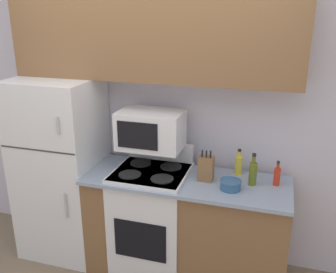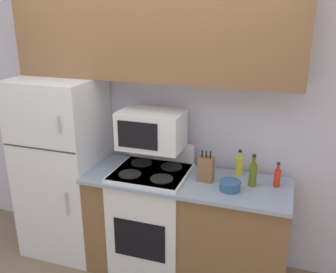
# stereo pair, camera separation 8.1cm
# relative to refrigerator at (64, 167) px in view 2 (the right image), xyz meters

# --- Properties ---
(wall_back) EXTENTS (8.00, 0.05, 2.55)m
(wall_back) POSITION_rel_refrigerator_xyz_m (0.83, 0.35, 0.45)
(wall_back) COLOR silver
(wall_back) RESTS_ON ground_plane
(lower_cabinets) EXTENTS (1.66, 0.61, 0.91)m
(lower_cabinets) POSITION_rel_refrigerator_xyz_m (1.18, -0.03, -0.37)
(lower_cabinets) COLOR brown
(lower_cabinets) RESTS_ON ground_plane
(refrigerator) EXTENTS (0.71, 0.65, 1.65)m
(refrigerator) POSITION_rel_refrigerator_xyz_m (0.00, 0.00, 0.00)
(refrigerator) COLOR white
(refrigerator) RESTS_ON ground_plane
(upper_cabinets) EXTENTS (2.37, 0.31, 0.74)m
(upper_cabinets) POSITION_rel_refrigerator_xyz_m (0.83, 0.17, 1.20)
(upper_cabinets) COLOR brown
(upper_cabinets) RESTS_ON refrigerator
(stove) EXTENTS (0.61, 0.59, 1.10)m
(stove) POSITION_rel_refrigerator_xyz_m (0.88, -0.04, -0.34)
(stove) COLOR white
(stove) RESTS_ON ground_plane
(microwave) EXTENTS (0.53, 0.35, 0.31)m
(microwave) POSITION_rel_refrigerator_xyz_m (0.85, 0.06, 0.43)
(microwave) COLOR white
(microwave) RESTS_ON stove
(knife_block) EXTENTS (0.12, 0.11, 0.26)m
(knife_block) POSITION_rel_refrigerator_xyz_m (1.34, -0.02, 0.18)
(knife_block) COLOR brown
(knife_block) RESTS_ON lower_cabinets
(bowl) EXTENTS (0.17, 0.17, 0.08)m
(bowl) POSITION_rel_refrigerator_xyz_m (1.55, -0.13, 0.12)
(bowl) COLOR #335B84
(bowl) RESTS_ON lower_cabinets
(bottle_olive_oil) EXTENTS (0.06, 0.06, 0.26)m
(bottle_olive_oil) POSITION_rel_refrigerator_xyz_m (1.70, 0.00, 0.19)
(bottle_olive_oil) COLOR #5B6619
(bottle_olive_oil) RESTS_ON lower_cabinets
(bottle_hot_sauce) EXTENTS (0.05, 0.05, 0.20)m
(bottle_hot_sauce) POSITION_rel_refrigerator_xyz_m (1.88, 0.05, 0.16)
(bottle_hot_sauce) COLOR red
(bottle_hot_sauce) RESTS_ON lower_cabinets
(bottle_cooking_spray) EXTENTS (0.06, 0.06, 0.22)m
(bottle_cooking_spray) POSITION_rel_refrigerator_xyz_m (1.57, 0.17, 0.17)
(bottle_cooking_spray) COLOR gold
(bottle_cooking_spray) RESTS_ON lower_cabinets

